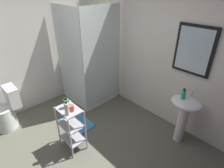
# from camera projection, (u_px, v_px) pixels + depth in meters

# --- Properties ---
(ground_plane) EXTENTS (4.20, 4.20, 0.02)m
(ground_plane) POSITION_uv_depth(u_px,v_px,m) (75.00, 163.00, 2.65)
(ground_plane) COLOR #565648
(wall_back) EXTENTS (4.20, 0.14, 2.50)m
(wall_back) POSITION_uv_depth(u_px,v_px,m) (158.00, 52.00, 3.14)
(wall_back) COLOR silver
(wall_back) RESTS_ON ground_plane
(wall_left) EXTENTS (0.10, 4.20, 2.50)m
(wall_left) POSITION_uv_depth(u_px,v_px,m) (10.00, 51.00, 3.22)
(wall_left) COLOR silver
(wall_left) RESTS_ON ground_plane
(shower_stall) EXTENTS (0.92, 0.92, 2.00)m
(shower_stall) POSITION_uv_depth(u_px,v_px,m) (89.00, 81.00, 3.91)
(shower_stall) COLOR white
(shower_stall) RESTS_ON ground_plane
(pedestal_sink) EXTENTS (0.46, 0.37, 0.81)m
(pedestal_sink) POSITION_uv_depth(u_px,v_px,m) (184.00, 112.00, 2.77)
(pedestal_sink) COLOR white
(pedestal_sink) RESTS_ON ground_plane
(sink_faucet) EXTENTS (0.03, 0.03, 0.10)m
(sink_faucet) POSITION_uv_depth(u_px,v_px,m) (192.00, 94.00, 2.70)
(sink_faucet) COLOR silver
(sink_faucet) RESTS_ON pedestal_sink
(toilet) EXTENTS (0.37, 0.49, 0.76)m
(toilet) POSITION_uv_depth(u_px,v_px,m) (6.00, 112.00, 3.19)
(toilet) COLOR white
(toilet) RESTS_ON ground_plane
(storage_cart) EXTENTS (0.38, 0.28, 0.74)m
(storage_cart) POSITION_uv_depth(u_px,v_px,m) (71.00, 126.00, 2.71)
(storage_cart) COLOR silver
(storage_cart) RESTS_ON ground_plane
(hand_soap_bottle) EXTENTS (0.06, 0.06, 0.17)m
(hand_soap_bottle) POSITION_uv_depth(u_px,v_px,m) (183.00, 94.00, 2.64)
(hand_soap_bottle) COLOR #2DBC99
(hand_soap_bottle) RESTS_ON pedestal_sink
(body_wash_bottle_green) EXTENTS (0.08, 0.08, 0.17)m
(body_wash_bottle_green) POSITION_uv_depth(u_px,v_px,m) (66.00, 103.00, 2.57)
(body_wash_bottle_green) COLOR #3C8F54
(body_wash_bottle_green) RESTS_ON storage_cart
(lotion_bottle_white) EXTENTS (0.06, 0.06, 0.22)m
(lotion_bottle_white) POSITION_uv_depth(u_px,v_px,m) (67.00, 109.00, 2.41)
(lotion_bottle_white) COLOR white
(lotion_bottle_white) RESTS_ON storage_cart
(rinse_cup) EXTENTS (0.08, 0.08, 0.09)m
(rinse_cup) POSITION_uv_depth(u_px,v_px,m) (71.00, 108.00, 2.51)
(rinse_cup) COLOR #B24742
(rinse_cup) RESTS_ON storage_cart
(bath_mat) EXTENTS (0.60, 0.40, 0.02)m
(bath_mat) POSITION_uv_depth(u_px,v_px,m) (77.00, 123.00, 3.40)
(bath_mat) COLOR teal
(bath_mat) RESTS_ON ground_plane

